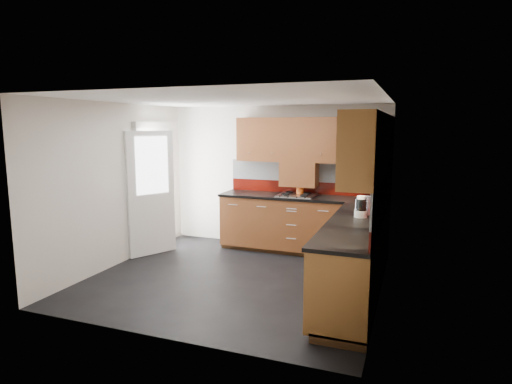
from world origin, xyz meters
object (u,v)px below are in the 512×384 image
at_px(gas_hob, 296,195).
at_px(toaster, 380,194).
at_px(food_processor, 361,207).
at_px(utensil_pot, 300,189).

xyz_separation_m(gas_hob, toaster, (1.30, 0.10, 0.08)).
bearing_deg(gas_hob, food_processor, -47.92).
bearing_deg(food_processor, toaster, 84.90).
bearing_deg(utensil_pot, gas_hob, -99.96).
xyz_separation_m(gas_hob, utensil_pot, (0.02, 0.13, 0.08)).
relative_size(toaster, food_processor, 1.14).
height_order(gas_hob, food_processor, food_processor).
xyz_separation_m(utensil_pot, food_processor, (1.15, -1.44, 0.03)).
height_order(utensil_pot, food_processor, utensil_pot).
distance_m(gas_hob, toaster, 1.31).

